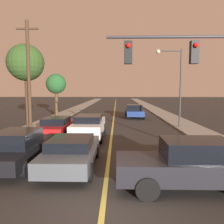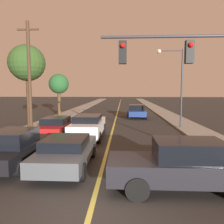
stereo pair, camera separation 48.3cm
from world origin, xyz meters
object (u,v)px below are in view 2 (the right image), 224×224
at_px(car_near_lane_second, 88,126).
at_px(tree_left_near, 27,63).
at_px(car_near_lane_front, 67,151).
at_px(car_outer_lane_front, 15,147).
at_px(car_far_oncoming, 137,111).
at_px(streetlamp_right, 175,77).
at_px(car_crossing_right, 184,165).
at_px(traffic_signal_mast, 197,69).
at_px(tree_left_far, 59,84).
at_px(car_outer_lane_second, 57,126).
at_px(utility_pole_left, 29,76).

height_order(car_near_lane_second, tree_left_near, tree_left_near).
xyz_separation_m(car_near_lane_front, tree_left_near, (-5.39, 8.54, 4.72)).
relative_size(car_outer_lane_front, car_far_oncoming, 1.08).
xyz_separation_m(streetlamp_right, tree_left_near, (-12.16, -1.31, 1.00)).
bearing_deg(car_outer_lane_front, car_crossing_right, -17.88).
relative_size(car_near_lane_front, car_outer_lane_front, 0.98).
bearing_deg(traffic_signal_mast, car_far_oncoming, 94.57).
relative_size(streetlamp_right, tree_left_far, 1.28).
bearing_deg(car_near_lane_front, car_near_lane_second, 90.00).
relative_size(car_outer_lane_front, streetlamp_right, 0.70).
bearing_deg(traffic_signal_mast, car_near_lane_front, -179.51).
bearing_deg(car_outer_lane_second, tree_left_far, 105.59).
bearing_deg(traffic_signal_mast, car_outer_lane_second, 140.60).
distance_m(car_near_lane_second, car_outer_lane_front, 6.04).
height_order(car_outer_lane_second, traffic_signal_mast, traffic_signal_mast).
xyz_separation_m(car_near_lane_second, car_outer_lane_front, (-2.40, -5.54, -0.07)).
height_order(car_near_lane_front, traffic_signal_mast, traffic_signal_mast).
distance_m(car_near_lane_second, car_outer_lane_second, 2.47).
xyz_separation_m(car_near_lane_front, car_crossing_right, (4.40, -1.91, 0.14)).
xyz_separation_m(traffic_signal_mast, streetlamp_right, (1.44, 9.81, 0.28)).
xyz_separation_m(car_outer_lane_second, tree_left_near, (-2.99, 2.15, 4.71)).
bearing_deg(utility_pole_left, car_outer_lane_front, -72.29).
bearing_deg(car_near_lane_front, streetlamp_right, 55.52).
bearing_deg(car_far_oncoming, traffic_signal_mast, 94.57).
xyz_separation_m(car_far_oncoming, utility_pole_left, (-8.50, -10.02, 3.57)).
relative_size(car_crossing_right, traffic_signal_mast, 0.82).
relative_size(car_outer_lane_front, utility_pole_left, 0.56).
distance_m(car_near_lane_second, traffic_signal_mast, 8.53).
distance_m(car_near_lane_second, car_far_oncoming, 11.83).
bearing_deg(streetlamp_right, car_crossing_right, -101.38).
xyz_separation_m(utility_pole_left, tree_left_far, (-1.01, 10.69, -0.36)).
height_order(car_near_lane_second, car_outer_lane_second, car_near_lane_second).
bearing_deg(car_near_lane_second, car_outer_lane_second, 166.79).
relative_size(car_far_oncoming, traffic_signal_mast, 0.71).
xyz_separation_m(car_outer_lane_front, car_far_oncoming, (6.37, 16.68, 0.01)).
bearing_deg(car_near_lane_front, car_outer_lane_front, 173.20).
distance_m(car_outer_lane_front, car_crossing_right, 7.14).
height_order(car_crossing_right, tree_left_near, tree_left_near).
xyz_separation_m(car_near_lane_second, car_crossing_right, (4.40, -7.73, 0.00)).
xyz_separation_m(car_near_lane_front, car_far_oncoming, (3.98, 16.97, 0.08)).
relative_size(car_outer_lane_front, tree_left_near, 0.67).
bearing_deg(car_crossing_right, car_near_lane_second, 29.63).
bearing_deg(car_outer_lane_front, car_near_lane_second, 66.61).
distance_m(car_crossing_right, tree_left_near, 15.04).
bearing_deg(car_near_lane_front, tree_left_near, 122.24).
relative_size(car_near_lane_second, utility_pole_left, 0.64).
distance_m(car_far_oncoming, tree_left_far, 10.06).
distance_m(car_near_lane_second, tree_left_near, 7.58).
bearing_deg(utility_pole_left, car_far_oncoming, 49.71).
height_order(car_outer_lane_second, tree_left_far, tree_left_far).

